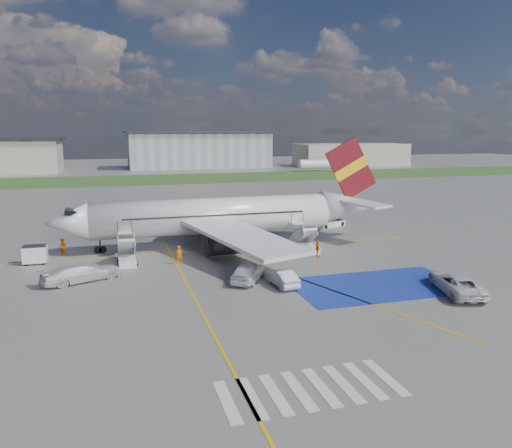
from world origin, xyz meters
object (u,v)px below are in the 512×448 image
object	(u,v)px
van_white_b	(82,270)
belt_loader	(331,224)
car_silver_a	(248,272)
car_silver_b	(282,278)
gpu_cart	(35,256)
airliner	(227,215)
van_white_a	(456,280)

from	to	relation	value
van_white_b	belt_loader	bearing A→B (deg)	-84.89
car_silver_a	car_silver_b	bearing A→B (deg)	173.65
car_silver_a	gpu_cart	bearing A→B (deg)	0.88
airliner	belt_loader	world-z (taller)	airliner
belt_loader	car_silver_b	size ratio (longest dim) A/B	1.14
car_silver_b	van_white_b	size ratio (longest dim) A/B	0.82
car_silver_b	van_white_b	xyz separation A→B (m)	(-15.83, 5.92, 0.31)
airliner	van_white_a	xyz separation A→B (m)	(13.56, -21.25, -2.37)
car_silver_b	car_silver_a	bearing A→B (deg)	-43.87
belt_loader	car_silver_a	size ratio (longest dim) A/B	0.98
van_white_a	van_white_b	world-z (taller)	van_white_a
car_silver_b	van_white_a	world-z (taller)	van_white_a
airliner	van_white_a	bearing A→B (deg)	-57.46
car_silver_a	belt_loader	bearing A→B (deg)	-96.95
gpu_cart	belt_loader	bearing A→B (deg)	15.73
airliner	gpu_cart	size ratio (longest dim) A/B	16.73
car_silver_b	van_white_a	size ratio (longest dim) A/B	0.76
van_white_a	van_white_b	size ratio (longest dim) A/B	1.07
belt_loader	van_white_a	bearing A→B (deg)	-117.00
belt_loader	car_silver_a	distance (m)	26.90
gpu_cart	belt_loader	size ratio (longest dim) A/B	0.47
airliner	van_white_a	size ratio (longest dim) A/B	6.76
gpu_cart	van_white_a	distance (m)	37.90
car_silver_a	car_silver_b	distance (m)	3.06
car_silver_a	van_white_b	size ratio (longest dim) A/B	0.95
car_silver_b	van_white_a	bearing A→B (deg)	151.89
belt_loader	van_white_b	distance (m)	34.92
van_white_a	van_white_b	xyz separation A→B (m)	(-28.44, 11.39, -0.03)
airliner	gpu_cart	world-z (taller)	airliner
car_silver_a	van_white_a	xyz separation A→B (m)	(14.98, -7.40, 0.20)
car_silver_b	van_white_b	bearing A→B (deg)	-25.18
belt_loader	van_white_a	world-z (taller)	van_white_a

